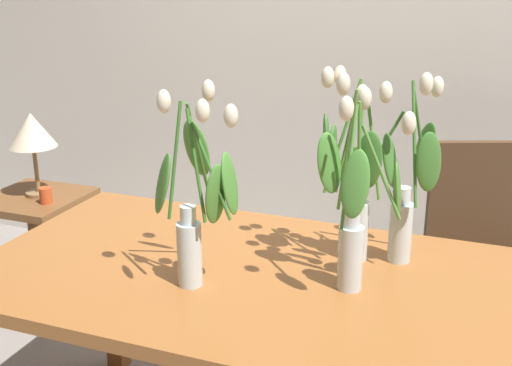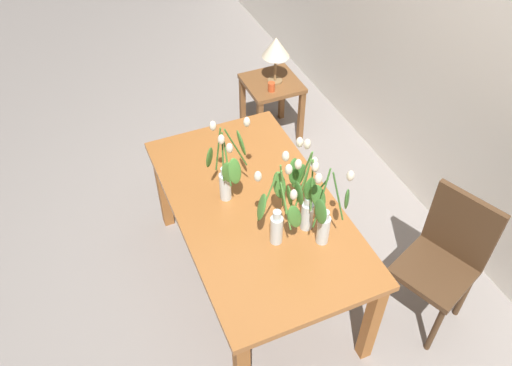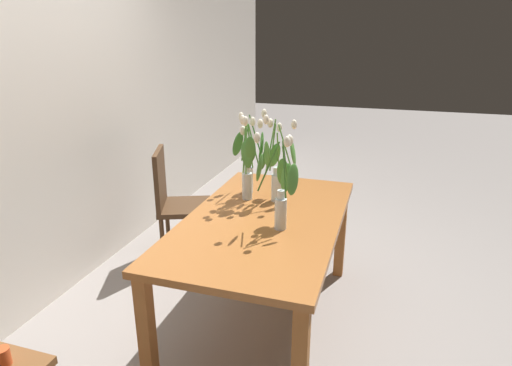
{
  "view_description": "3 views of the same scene",
  "coord_description": "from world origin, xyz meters",
  "px_view_note": "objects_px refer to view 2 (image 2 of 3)",
  "views": [
    {
      "loc": [
        0.61,
        -1.55,
        1.56
      ],
      "look_at": [
        0.0,
        0.05,
        0.99
      ],
      "focal_mm": 44.95,
      "sensor_mm": 36.0,
      "label": 1
    },
    {
      "loc": [
        1.89,
        -0.8,
        2.92
      ],
      "look_at": [
        0.07,
        -0.03,
        0.99
      ],
      "focal_mm": 36.33,
      "sensor_mm": 36.0,
      "label": 2
    },
    {
      "loc": [
        -2.3,
        -0.67,
        1.78
      ],
      "look_at": [
        -0.01,
        0.05,
        0.96
      ],
      "focal_mm": 30.45,
      "sensor_mm": 36.0,
      "label": 3
    }
  ],
  "objects_px": {
    "table_lamp": "(276,48)",
    "pillar_candle": "(271,87)",
    "tulip_vase_2": "(279,213)",
    "tulip_vase_3": "(305,197)",
    "tulip_vase_1": "(324,215)",
    "side_table": "(272,93)",
    "tulip_vase_0": "(227,171)",
    "dining_chair": "(445,256)",
    "dining_table": "(255,216)"
  },
  "relations": [
    {
      "from": "tulip_vase_3",
      "to": "table_lamp",
      "type": "xyz_separation_m",
      "value": [
        -1.64,
        0.59,
        -0.12
      ]
    },
    {
      "from": "tulip_vase_1",
      "to": "dining_chair",
      "type": "xyz_separation_m",
      "value": [
        0.23,
        0.71,
        -0.43
      ]
    },
    {
      "from": "side_table",
      "to": "pillar_candle",
      "type": "xyz_separation_m",
      "value": [
        0.12,
        -0.06,
        0.16
      ]
    },
    {
      "from": "dining_table",
      "to": "tulip_vase_3",
      "type": "distance_m",
      "value": 0.45
    },
    {
      "from": "pillar_candle",
      "to": "dining_chair",
      "type": "bearing_deg",
      "value": 7.46
    },
    {
      "from": "dining_table",
      "to": "table_lamp",
      "type": "relative_size",
      "value": 4.02
    },
    {
      "from": "tulip_vase_0",
      "to": "tulip_vase_3",
      "type": "height_order",
      "value": "tulip_vase_3"
    },
    {
      "from": "tulip_vase_0",
      "to": "tulip_vase_1",
      "type": "xyz_separation_m",
      "value": [
        0.49,
        0.35,
        -0.01
      ]
    },
    {
      "from": "side_table",
      "to": "table_lamp",
      "type": "height_order",
      "value": "table_lamp"
    },
    {
      "from": "side_table",
      "to": "pillar_candle",
      "type": "relative_size",
      "value": 7.33
    },
    {
      "from": "dining_chair",
      "to": "side_table",
      "type": "xyz_separation_m",
      "value": [
        -2.01,
        -0.19,
        -0.09
      ]
    },
    {
      "from": "side_table",
      "to": "dining_table",
      "type": "bearing_deg",
      "value": -28.14
    },
    {
      "from": "side_table",
      "to": "tulip_vase_1",
      "type": "bearing_deg",
      "value": -16.38
    },
    {
      "from": "dining_table",
      "to": "tulip_vase_1",
      "type": "relative_size",
      "value": 2.78
    },
    {
      "from": "tulip_vase_3",
      "to": "dining_chair",
      "type": "distance_m",
      "value": 0.95
    },
    {
      "from": "tulip_vase_0",
      "to": "pillar_candle",
      "type": "bearing_deg",
      "value": 145.2
    },
    {
      "from": "tulip_vase_3",
      "to": "tulip_vase_1",
      "type": "bearing_deg",
      "value": 20.16
    },
    {
      "from": "tulip_vase_3",
      "to": "table_lamp",
      "type": "distance_m",
      "value": 1.75
    },
    {
      "from": "dining_chair",
      "to": "pillar_candle",
      "type": "xyz_separation_m",
      "value": [
        -1.89,
        -0.25,
        0.06
      ]
    },
    {
      "from": "side_table",
      "to": "table_lamp",
      "type": "distance_m",
      "value": 0.42
    },
    {
      "from": "dining_chair",
      "to": "tulip_vase_0",
      "type": "bearing_deg",
      "value": -124.3
    },
    {
      "from": "tulip_vase_1",
      "to": "table_lamp",
      "type": "bearing_deg",
      "value": 162.92
    },
    {
      "from": "dining_table",
      "to": "pillar_candle",
      "type": "distance_m",
      "value": 1.45
    },
    {
      "from": "dining_table",
      "to": "side_table",
      "type": "bearing_deg",
      "value": 151.86
    },
    {
      "from": "dining_chair",
      "to": "table_lamp",
      "type": "relative_size",
      "value": 2.34
    },
    {
      "from": "tulip_vase_2",
      "to": "table_lamp",
      "type": "xyz_separation_m",
      "value": [
        -1.68,
        0.76,
        -0.11
      ]
    },
    {
      "from": "tulip_vase_1",
      "to": "tulip_vase_2",
      "type": "xyz_separation_m",
      "value": [
        -0.09,
        -0.21,
        0.02
      ]
    },
    {
      "from": "tulip_vase_1",
      "to": "table_lamp",
      "type": "xyz_separation_m",
      "value": [
        -1.77,
        0.54,
        -0.09
      ]
    },
    {
      "from": "tulip_vase_0",
      "to": "tulip_vase_2",
      "type": "xyz_separation_m",
      "value": [
        0.4,
        0.13,
        0.0
      ]
    },
    {
      "from": "tulip_vase_2",
      "to": "tulip_vase_3",
      "type": "relative_size",
      "value": 1.0
    },
    {
      "from": "table_lamp",
      "to": "pillar_candle",
      "type": "bearing_deg",
      "value": -36.87
    },
    {
      "from": "dining_table",
      "to": "dining_chair",
      "type": "distance_m",
      "value": 1.13
    },
    {
      "from": "dining_chair",
      "to": "tulip_vase_3",
      "type": "bearing_deg",
      "value": -115.42
    },
    {
      "from": "tulip_vase_2",
      "to": "tulip_vase_3",
      "type": "height_order",
      "value": "tulip_vase_2"
    },
    {
      "from": "dining_table",
      "to": "tulip_vase_2",
      "type": "relative_size",
      "value": 2.78
    },
    {
      "from": "tulip_vase_1",
      "to": "side_table",
      "type": "relative_size",
      "value": 1.05
    },
    {
      "from": "tulip_vase_1",
      "to": "dining_chair",
      "type": "bearing_deg",
      "value": 71.97
    },
    {
      "from": "tulip_vase_2",
      "to": "dining_chair",
      "type": "height_order",
      "value": "tulip_vase_2"
    },
    {
      "from": "tulip_vase_0",
      "to": "tulip_vase_2",
      "type": "relative_size",
      "value": 0.95
    },
    {
      "from": "tulip_vase_1",
      "to": "tulip_vase_3",
      "type": "height_order",
      "value": "tulip_vase_1"
    },
    {
      "from": "tulip_vase_1",
      "to": "dining_chair",
      "type": "distance_m",
      "value": 0.86
    },
    {
      "from": "tulip_vase_3",
      "to": "table_lamp",
      "type": "height_order",
      "value": "tulip_vase_3"
    },
    {
      "from": "tulip_vase_1",
      "to": "tulip_vase_3",
      "type": "relative_size",
      "value": 1.0
    },
    {
      "from": "tulip_vase_1",
      "to": "table_lamp",
      "type": "distance_m",
      "value": 1.85
    },
    {
      "from": "dining_table",
      "to": "tulip_vase_1",
      "type": "distance_m",
      "value": 0.54
    },
    {
      "from": "tulip_vase_2",
      "to": "side_table",
      "type": "height_order",
      "value": "tulip_vase_2"
    },
    {
      "from": "side_table",
      "to": "table_lamp",
      "type": "xyz_separation_m",
      "value": [
        0.01,
        0.02,
        0.42
      ]
    },
    {
      "from": "pillar_candle",
      "to": "table_lamp",
      "type": "bearing_deg",
      "value": 143.13
    },
    {
      "from": "dining_table",
      "to": "dining_chair",
      "type": "height_order",
      "value": "dining_chair"
    },
    {
      "from": "pillar_candle",
      "to": "side_table",
      "type": "bearing_deg",
      "value": 153.27
    }
  ]
}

